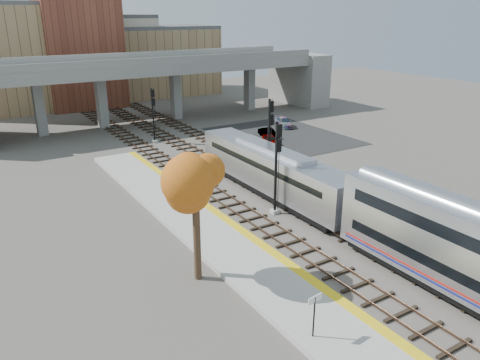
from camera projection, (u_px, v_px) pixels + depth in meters
ground at (364, 255)px, 30.90m from camera, size 160.00×160.00×0.00m
platform at (276, 284)px, 27.25m from camera, size 4.50×60.00×0.35m
yellow_strip at (301, 272)px, 28.13m from camera, size 0.70×60.00×0.01m
tracks at (268, 192)px, 41.32m from camera, size 10.70×95.00×0.25m
overpass at (162, 80)px, 67.32m from camera, size 54.00×12.00×9.50m
buildings_far at (93, 55)px, 82.04m from camera, size 43.00×21.00×20.60m
parking_lot at (282, 136)px, 60.21m from camera, size 14.00×18.00×0.04m
locomotive at (272, 170)px, 40.17m from camera, size 3.02×19.05×4.10m
signal_mast_near at (276, 169)px, 35.91m from camera, size 0.60×0.64×7.42m
signal_mast_mid at (269, 140)px, 43.30m from camera, size 0.60×0.64×7.72m
signal_mast_far at (153, 117)px, 56.12m from camera, size 0.60×0.64×6.61m
station_sign at (315, 308)px, 22.07m from camera, size 0.90×0.15×2.27m
tree at (195, 185)px, 26.15m from camera, size 3.60×3.60×8.12m
car_a at (270, 140)px, 55.85m from camera, size 2.57×3.82×1.21m
car_b at (268, 133)px, 59.42m from camera, size 1.37×3.45×1.12m
car_c at (284, 122)px, 64.82m from camera, size 2.84×4.63×1.25m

